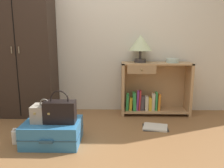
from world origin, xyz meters
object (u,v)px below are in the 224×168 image
at_px(bookshelf, 153,90).
at_px(train_case, 45,113).
at_px(wardrobe, 22,49).
at_px(bottle, 15,137).
at_px(table_lamp, 141,44).
at_px(open_book_on_floor, 155,127).
at_px(handbag, 60,111).
at_px(bowl, 172,60).
at_px(suitcase_large, 53,132).

relative_size(bookshelf, train_case, 3.82).
distance_m(wardrobe, bottle, 1.35).
bearing_deg(table_lamp, wardrobe, -176.99).
distance_m(bookshelf, bottle, 1.97).
bearing_deg(bookshelf, open_book_on_floor, -93.76).
height_order(handbag, bottle, handbag).
height_order(bowl, open_book_on_floor, bowl).
relative_size(suitcase_large, bottle, 3.53).
relative_size(bookshelf, open_book_on_floor, 2.90).
distance_m(bookshelf, suitcase_large, 1.62).
distance_m(bowl, train_case, 1.94).
relative_size(handbag, open_book_on_floor, 1.01).
distance_m(wardrobe, suitcase_large, 1.43).
height_order(train_case, handbag, handbag).
distance_m(suitcase_large, open_book_on_floor, 1.28).
xyz_separation_m(bookshelf, open_book_on_floor, (-0.04, -0.57, -0.36)).
height_order(table_lamp, open_book_on_floor, table_lamp).
distance_m(table_lamp, bowl, 0.53).
distance_m(suitcase_large, train_case, 0.23).
bearing_deg(wardrobe, suitcase_large, -55.33).
distance_m(bottle, open_book_on_floor, 1.67).
relative_size(table_lamp, handbag, 1.13).
relative_size(wardrobe, bookshelf, 1.92).
bearing_deg(handbag, table_lamp, 48.34).
distance_m(suitcase_large, handbag, 0.27).
height_order(suitcase_large, open_book_on_floor, suitcase_large).
distance_m(wardrobe, handbag, 1.37).
bearing_deg(table_lamp, bottle, -143.50).
bearing_deg(bookshelf, wardrobe, -177.76).
bearing_deg(open_book_on_floor, train_case, -160.72).
distance_m(wardrobe, bookshelf, 1.98).
relative_size(wardrobe, handbag, 5.55).
relative_size(table_lamp, bowl, 2.18).
bearing_deg(open_book_on_floor, bottle, -163.33).
height_order(table_lamp, train_case, table_lamp).
height_order(bookshelf, suitcase_large, bookshelf).
relative_size(bookshelf, table_lamp, 2.55).
xyz_separation_m(wardrobe, train_case, (0.58, -0.94, -0.63)).
bearing_deg(suitcase_large, bookshelf, 39.58).
relative_size(bowl, bottle, 1.06).
xyz_separation_m(handbag, bottle, (-0.50, -0.01, -0.29)).
distance_m(bookshelf, table_lamp, 0.70).
height_order(bottle, open_book_on_floor, bottle).
distance_m(train_case, handbag, 0.17).
xyz_separation_m(wardrobe, bowl, (2.16, 0.07, -0.17)).
relative_size(wardrobe, train_case, 7.35).
distance_m(suitcase_large, bottle, 0.41).
bearing_deg(bowl, bookshelf, -179.77).
bearing_deg(suitcase_large, bowl, 34.10).
height_order(train_case, open_book_on_floor, train_case).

